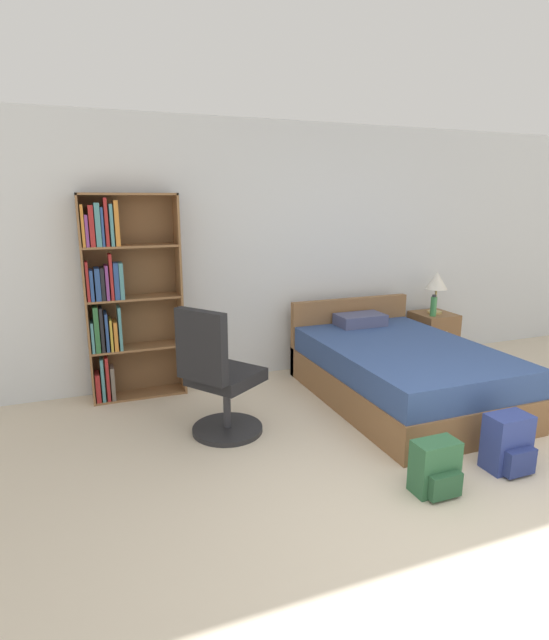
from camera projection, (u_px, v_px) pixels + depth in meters
ground_plane at (521, 557)px, 2.64m from camera, size 14.00×14.00×0.00m
wall_back at (288, 251)px, 5.26m from camera, size 9.00×0.06×2.60m
bookshelf at (121, 295)px, 4.54m from camera, size 0.86×0.27×1.89m
bed at (398, 370)px, 4.66m from camera, size 1.37×2.05×0.80m
office_chair at (219, 380)px, 3.87m from camera, size 0.72×0.70×1.06m
nightstand at (432, 337)px, 5.80m from camera, size 0.42×0.47×0.56m
table_lamp at (437, 282)px, 5.67m from camera, size 0.24×0.24×0.47m
water_bottle at (434, 306)px, 5.57m from camera, size 0.07×0.07×0.24m
backpack_blue at (508, 444)px, 3.45m from camera, size 0.30×0.25×0.40m
backpack_green at (436, 468)px, 3.18m from camera, size 0.29×0.22×0.35m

